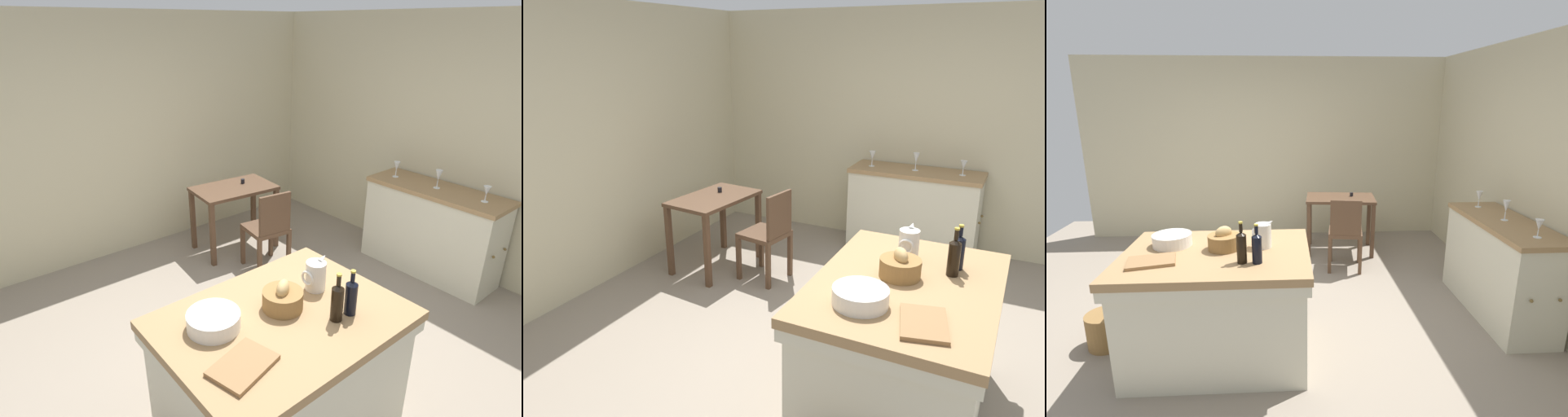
% 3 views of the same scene
% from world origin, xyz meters
% --- Properties ---
extents(ground_plane, '(6.76, 6.76, 0.00)m').
position_xyz_m(ground_plane, '(0.00, 0.00, 0.00)').
color(ground_plane, gray).
extents(wall_back, '(5.32, 0.12, 2.60)m').
position_xyz_m(wall_back, '(0.00, 2.60, 1.30)').
color(wall_back, beige).
rests_on(wall_back, ground).
extents(wall_right, '(0.12, 5.20, 2.60)m').
position_xyz_m(wall_right, '(2.60, 0.00, 1.30)').
color(wall_right, beige).
rests_on(wall_right, ground).
extents(island_table, '(1.42, 1.04, 0.89)m').
position_xyz_m(island_table, '(-0.30, -0.47, 0.48)').
color(island_table, '#99754C').
rests_on(island_table, ground).
extents(side_cabinet, '(0.52, 1.40, 0.93)m').
position_xyz_m(side_cabinet, '(2.26, 0.05, 0.47)').
color(side_cabinet, '#99754C').
rests_on(side_cabinet, ground).
extents(writing_desk, '(0.95, 0.65, 0.81)m').
position_xyz_m(writing_desk, '(0.97, 1.77, 0.63)').
color(writing_desk, '#513826').
rests_on(writing_desk, ground).
extents(wooden_chair, '(0.45, 0.45, 0.90)m').
position_xyz_m(wooden_chair, '(0.94, 1.13, 0.49)').
color(wooden_chair, '#513826').
rests_on(wooden_chair, ground).
extents(pitcher, '(0.17, 0.13, 0.23)m').
position_xyz_m(pitcher, '(0.05, -0.38, 0.99)').
color(pitcher, silver).
rests_on(pitcher, island_table).
extents(wash_bowl, '(0.30, 0.30, 0.10)m').
position_xyz_m(wash_bowl, '(-0.67, -0.30, 0.94)').
color(wash_bowl, silver).
rests_on(wash_bowl, island_table).
extents(bread_basket, '(0.25, 0.25, 0.19)m').
position_xyz_m(bread_basket, '(-0.25, -0.41, 0.96)').
color(bread_basket, olive).
rests_on(bread_basket, island_table).
extents(cutting_board, '(0.37, 0.30, 0.02)m').
position_xyz_m(cutting_board, '(-0.73, -0.65, 0.90)').
color(cutting_board, olive).
rests_on(cutting_board, island_table).
extents(wine_bottle_dark, '(0.07, 0.07, 0.29)m').
position_xyz_m(wine_bottle_dark, '(0.02, -0.70, 1.01)').
color(wine_bottle_dark, black).
rests_on(wine_bottle_dark, island_table).
extents(wine_bottle_amber, '(0.07, 0.07, 0.31)m').
position_xyz_m(wine_bottle_amber, '(-0.09, -0.68, 1.01)').
color(wine_bottle_amber, black).
rests_on(wine_bottle_amber, island_table).
extents(wine_glass_far_left, '(0.07, 0.07, 0.15)m').
position_xyz_m(wine_glass_far_left, '(2.26, -0.41, 1.04)').
color(wine_glass_far_left, white).
rests_on(wine_glass_far_left, side_cabinet).
extents(wine_glass_left, '(0.07, 0.07, 0.19)m').
position_xyz_m(wine_glass_left, '(2.26, 0.07, 1.06)').
color(wine_glass_left, white).
rests_on(wine_glass_left, side_cabinet).
extents(wine_glass_middle, '(0.07, 0.07, 0.17)m').
position_xyz_m(wine_glass_middle, '(2.24, 0.54, 1.05)').
color(wine_glass_middle, white).
rests_on(wine_glass_middle, side_cabinet).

